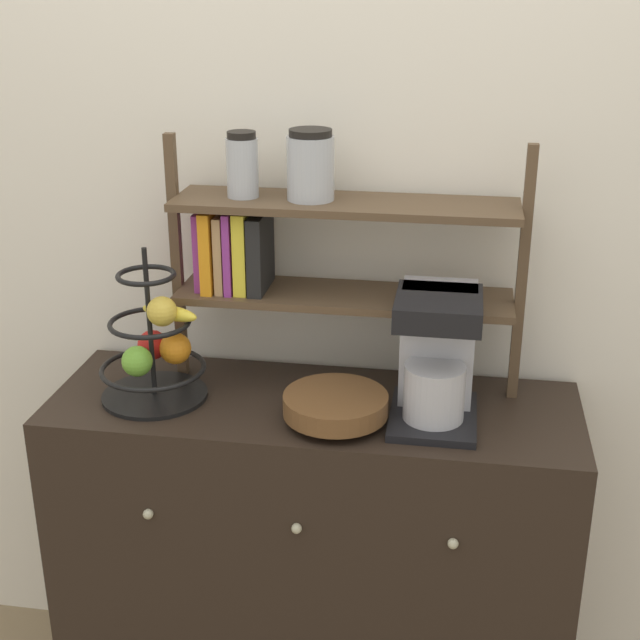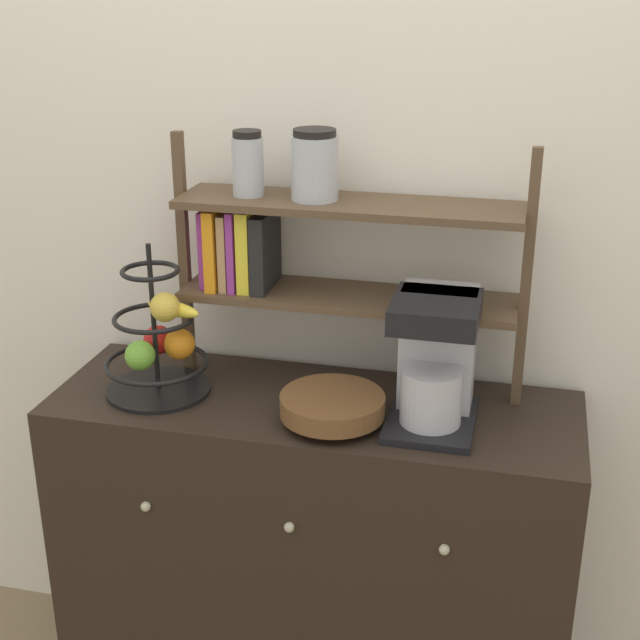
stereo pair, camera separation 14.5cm
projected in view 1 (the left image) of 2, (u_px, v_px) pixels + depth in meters
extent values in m
cube|color=silver|center=(330.00, 218.00, 2.20)|extent=(7.00, 0.05, 2.60)
cube|color=black|center=(314.00, 563.00, 2.27)|extent=(1.25, 0.43, 0.92)
sphere|color=#B2AD8C|center=(148.00, 514.00, 2.03)|extent=(0.02, 0.02, 0.02)
sphere|color=#B2AD8C|center=(297.00, 528.00, 1.98)|extent=(0.02, 0.02, 0.02)
sphere|color=#B2AD8C|center=(453.00, 544.00, 1.93)|extent=(0.02, 0.02, 0.02)
cube|color=black|center=(433.00, 416.00, 2.02)|extent=(0.20, 0.25, 0.02)
cube|color=#B7B7BC|center=(437.00, 343.00, 2.03)|extent=(0.17, 0.10, 0.29)
cylinder|color=#B7B7BC|center=(434.00, 392.00, 1.97)|extent=(0.14, 0.14, 0.13)
cube|color=black|center=(439.00, 308.00, 1.91)|extent=(0.19, 0.20, 0.05)
cylinder|color=black|center=(155.00, 395.00, 2.13)|extent=(0.25, 0.25, 0.01)
cylinder|color=black|center=(150.00, 323.00, 2.06)|extent=(0.01, 0.01, 0.36)
torus|color=black|center=(153.00, 368.00, 2.11)|extent=(0.25, 0.25, 0.01)
torus|color=black|center=(150.00, 323.00, 2.06)|extent=(0.19, 0.19, 0.01)
torus|color=black|center=(146.00, 275.00, 2.02)|extent=(0.14, 0.14, 0.01)
sphere|color=red|center=(152.00, 345.00, 2.15)|extent=(0.07, 0.07, 0.07)
sphere|color=#6BAD33|center=(137.00, 361.00, 2.06)|extent=(0.07, 0.07, 0.07)
sphere|color=orange|center=(175.00, 348.00, 2.12)|extent=(0.08, 0.08, 0.08)
ellipsoid|color=yellow|center=(169.00, 313.00, 2.06)|extent=(0.15, 0.08, 0.04)
sphere|color=gold|center=(162.00, 311.00, 2.03)|extent=(0.07, 0.07, 0.07)
cylinder|color=brown|center=(335.00, 418.00, 2.01)|extent=(0.13, 0.13, 0.02)
cylinder|color=brown|center=(336.00, 404.00, 2.00)|extent=(0.24, 0.24, 0.05)
cube|color=brown|center=(177.00, 259.00, 2.15)|extent=(0.02, 0.02, 0.60)
cube|color=brown|center=(522.00, 277.00, 2.03)|extent=(0.02, 0.02, 0.60)
cube|color=brown|center=(344.00, 296.00, 2.12)|extent=(0.79, 0.20, 0.02)
cube|color=brown|center=(345.00, 205.00, 2.03)|extent=(0.79, 0.20, 0.02)
cube|color=#8C338C|center=(203.00, 248.00, 2.13)|extent=(0.02, 0.12, 0.19)
cube|color=orange|center=(213.00, 247.00, 2.12)|extent=(0.03, 0.16, 0.20)
cube|color=tan|center=(225.00, 250.00, 2.12)|extent=(0.02, 0.14, 0.19)
cube|color=#8C338C|center=(234.00, 248.00, 2.12)|extent=(0.02, 0.15, 0.20)
cube|color=yellow|center=(246.00, 249.00, 2.11)|extent=(0.03, 0.14, 0.20)
cube|color=black|center=(260.00, 251.00, 2.11)|extent=(0.03, 0.15, 0.19)
cylinder|color=#ADB2B7|center=(242.00, 168.00, 2.04)|extent=(0.07, 0.07, 0.13)
cylinder|color=black|center=(241.00, 135.00, 2.01)|extent=(0.07, 0.07, 0.02)
cylinder|color=#ADB2B7|center=(311.00, 168.00, 2.02)|extent=(0.11, 0.11, 0.14)
cylinder|color=black|center=(310.00, 133.00, 1.99)|extent=(0.10, 0.10, 0.02)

